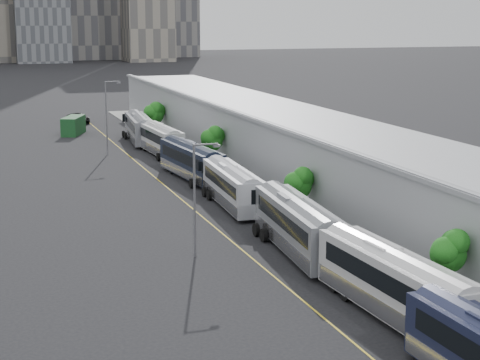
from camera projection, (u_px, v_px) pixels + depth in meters
name	position (u px, v px, depth m)	size (l,w,h in m)	color
sidewalk	(330.00, 217.00, 70.04)	(10.00, 170.00, 0.12)	gray
lane_line	(215.00, 228.00, 66.73)	(0.12, 160.00, 0.02)	gold
depot	(372.00, 176.00, 70.60)	(12.45, 160.40, 7.20)	gray
bus_2	(395.00, 290.00, 46.36)	(3.48, 14.05, 4.07)	silver
bus_3	(298.00, 230.00, 59.35)	(3.93, 14.10, 4.07)	slate
bus_4	(233.00, 190.00, 73.73)	(3.31, 13.06, 3.78)	#AFB1BA
bus_5	(191.00, 164.00, 86.55)	(3.85, 13.38, 3.86)	black
bus_6	(160.00, 142.00, 101.88)	(3.35, 13.17, 3.81)	silver
bus_7	(139.00, 131.00, 111.66)	(3.80, 13.41, 3.87)	gray
tree_1	(448.00, 249.00, 46.88)	(2.15, 2.15, 5.00)	black
tree_2	(298.00, 182.00, 67.63)	(2.35, 2.35, 4.77)	black
tree_3	(212.00, 137.00, 90.60)	(2.48, 2.48, 5.11)	black
tree_4	(154.00, 111.00, 117.01)	(2.96, 2.96, 5.12)	black
street_lamp_near	(197.00, 191.00, 57.87)	(2.04, 0.22, 8.37)	#59595E
street_lamp_far	(108.00, 113.00, 100.95)	(2.04, 0.22, 9.34)	#59595E
shipping_container	(73.00, 126.00, 119.14)	(2.21, 6.21, 2.67)	#123C1A
suv	(78.00, 118.00, 131.77)	(2.74, 5.94, 1.65)	black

